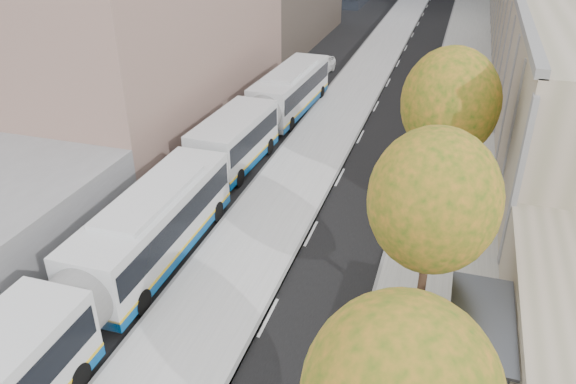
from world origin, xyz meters
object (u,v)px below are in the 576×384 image
at_px(bus_far, 270,109).
at_px(distant_car, 320,65).
at_px(bus_shelter, 487,332).
at_px(bus_near, 100,281).

height_order(bus_far, distant_car, bus_far).
bearing_deg(bus_far, bus_shelter, -51.66).
relative_size(bus_shelter, bus_near, 0.25).
height_order(bus_near, distant_car, bus_near).
xyz_separation_m(bus_near, distant_car, (-0.26, 32.49, -0.88)).
distance_m(bus_near, distant_car, 32.51).
bearing_deg(distant_car, bus_shelter, -62.09).
height_order(bus_shelter, distant_car, bus_shelter).
bearing_deg(distant_car, bus_near, -84.33).
relative_size(bus_near, bus_far, 0.99).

